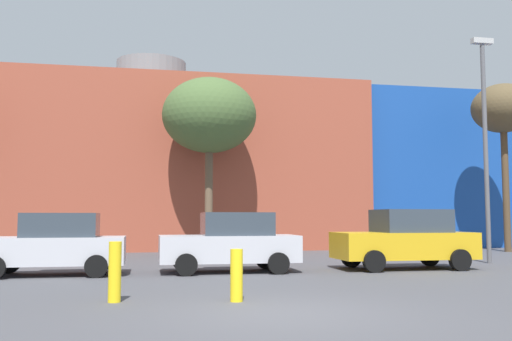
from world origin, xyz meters
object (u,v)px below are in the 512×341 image
object	(u,v)px
parked_car_3	(405,239)
parked_car_2	(231,242)
street_lamp	(485,134)
parked_car_1	(54,244)
bare_tree_0	(503,110)
bollard_yellow_0	(237,275)
bollard_yellow_1	(115,272)
bare_tree_1	(209,116)

from	to	relation	value
parked_car_3	parked_car_2	bearing A→B (deg)	0.00
street_lamp	parked_car_3	bearing A→B (deg)	-158.46
parked_car_1	parked_car_3	distance (m)	10.54
parked_car_2	street_lamp	bearing A→B (deg)	-170.73
bare_tree_0	bollard_yellow_0	distance (m)	21.20
parked_car_2	parked_car_3	world-z (taller)	parked_car_3
street_lamp	parked_car_1	bearing A→B (deg)	-173.89
parked_car_3	bollard_yellow_1	bearing A→B (deg)	32.67
parked_car_3	bollard_yellow_1	world-z (taller)	parked_car_3
parked_car_2	bare_tree_1	size ratio (longest dim) A/B	0.52
bare_tree_0	bollard_yellow_0	size ratio (longest dim) A/B	8.09
parked_car_1	parked_car_2	bearing A→B (deg)	180.00
street_lamp	bare_tree_1	bearing A→B (deg)	143.79
parked_car_2	parked_car_3	bearing A→B (deg)	-180.00
bare_tree_1	bollard_yellow_1	bearing A→B (deg)	-103.42
parked_car_1	bare_tree_0	world-z (taller)	bare_tree_0
parked_car_2	bare_tree_0	bearing A→B (deg)	-152.31
parked_car_1	bollard_yellow_1	bearing A→B (deg)	109.35
bollard_yellow_0	street_lamp	bearing A→B (deg)	35.96
parked_car_1	bollard_yellow_1	distance (m)	5.85
bare_tree_0	parked_car_3	bearing A→B (deg)	-139.50
parked_car_3	bare_tree_1	world-z (taller)	bare_tree_1
parked_car_1	street_lamp	world-z (taller)	street_lamp
parked_car_2	bare_tree_0	distance (m)	17.30
parked_car_3	street_lamp	xyz separation A→B (m)	(3.92, 1.55, 3.67)
parked_car_2	bollard_yellow_1	xyz separation A→B (m)	(-3.05, -5.52, -0.30)
bare_tree_0	bollard_yellow_1	bearing A→B (deg)	-143.16
parked_car_3	bollard_yellow_0	distance (m)	8.64
bare_tree_0	bollard_yellow_0	world-z (taller)	bare_tree_0
parked_car_3	street_lamp	bearing A→B (deg)	-158.46
bare_tree_1	parked_car_3	bearing A→B (deg)	-57.41
bare_tree_0	bare_tree_1	xyz separation A→B (m)	(-14.15, 0.74, -0.64)
parked_car_1	bare_tree_1	world-z (taller)	bare_tree_1
bare_tree_1	street_lamp	size ratio (longest dim) A/B	0.97
parked_car_2	bare_tree_1	xyz separation A→B (m)	(0.25, 8.30, 5.26)
bare_tree_0	bollard_yellow_1	size ratio (longest dim) A/B	7.05
parked_car_3	parked_car_1	bearing A→B (deg)	0.00
bollard_yellow_0	parked_car_2	bearing A→B (deg)	82.62
bare_tree_1	parked_car_1	bearing A→B (deg)	-122.24
street_lamp	bollard_yellow_1	bearing A→B (deg)	-150.57
parked_car_2	bare_tree_1	bearing A→B (deg)	-91.71
parked_car_2	bollard_yellow_1	world-z (taller)	parked_car_2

